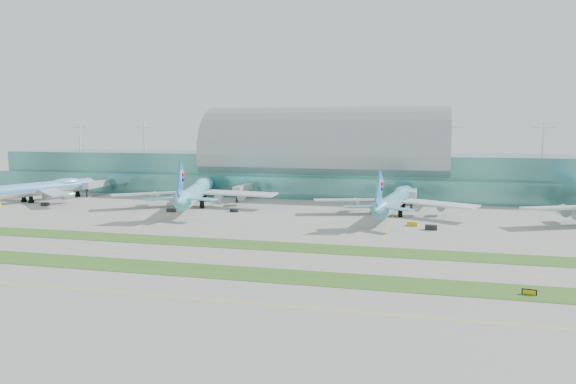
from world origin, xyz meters
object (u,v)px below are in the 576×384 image
(taxiway_sign_east, at_px, (529,292))
(airliner_a, at_px, (35,188))
(airliner_c, at_px, (395,199))
(terminal, at_px, (325,165))
(airliner_b, at_px, (196,191))

(taxiway_sign_east, bearing_deg, airliner_a, 165.08)
(airliner_c, distance_m, taxiway_sign_east, 102.07)
(terminal, bearing_deg, airliner_b, -125.71)
(airliner_c, xyz_separation_m, taxiway_sign_east, (32.69, -96.54, -5.35))
(airliner_a, distance_m, airliner_c, 157.63)
(terminal, xyz_separation_m, taxiway_sign_east, (71.17, -158.14, -13.63))
(terminal, distance_m, airliner_b, 74.30)
(taxiway_sign_east, bearing_deg, airliner_b, 151.10)
(airliner_c, bearing_deg, terminal, 127.75)
(terminal, distance_m, airliner_a, 134.85)
(airliner_a, xyz_separation_m, airliner_c, (157.63, 1.00, -0.00))
(airliner_a, relative_size, taxiway_sign_east, 23.84)
(airliner_c, bearing_deg, taxiway_sign_east, -65.54)
(terminal, bearing_deg, airliner_a, -152.28)
(terminal, height_order, taxiway_sign_east, terminal)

